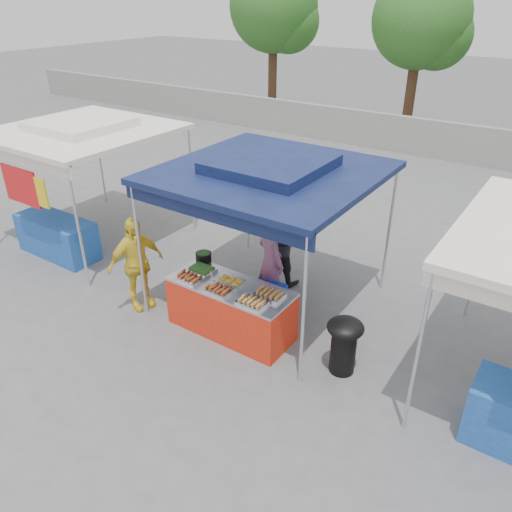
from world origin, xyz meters
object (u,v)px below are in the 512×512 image
Objects in this scene: cooking_pot at (204,257)px; wok_burner at (344,341)px; helper_man at (281,243)px; vendor_table at (231,308)px; customer_person at (136,264)px; vendor_woman at (270,262)px.

cooking_pot reaches higher than wok_burner.
helper_man is (-2.06, 1.63, 0.27)m from wok_burner.
vendor_table is at bearing -23.85° from cooking_pot.
customer_person reaches higher than cooking_pot.
vendor_table is 1.20× the size of customer_person.
customer_person reaches higher than vendor_table.
vendor_woman is (-1.77, 0.83, 0.32)m from wok_burner.
helper_man is (-0.29, 0.80, -0.05)m from vendor_woman.
helper_man is 0.95× the size of customer_person.
customer_person is at bearing 58.96° from vendor_woman.
vendor_woman is at bearing 105.16° from helper_man.
helper_man is at bearing 164.46° from wok_burner.
vendor_woman reaches higher than wok_burner.
vendor_table is 1.27× the size of helper_man.
customer_person is at bearing -169.55° from vendor_table.
customer_person is at bearing -150.03° from wok_burner.
helper_man is (-0.18, 1.77, 0.36)m from vendor_table.
customer_person reaches higher than helper_man.
wok_burner is 2.64m from helper_man.
customer_person is at bearing 48.89° from helper_man.
cooking_pot is at bearing 56.48° from vendor_woman.
vendor_woman is at bearing 177.70° from wok_burner.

